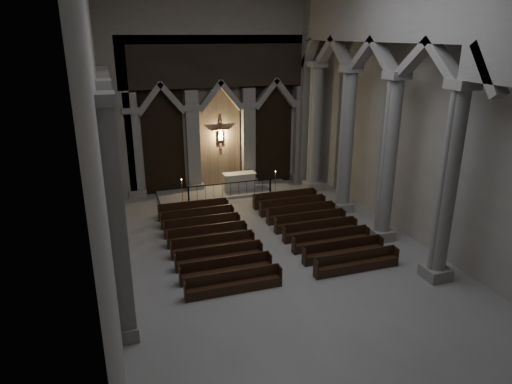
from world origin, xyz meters
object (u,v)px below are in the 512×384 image
altar (239,181)px  pews (264,235)px  candle_stand_left (183,198)px  candle_stand_right (275,188)px  altar_rail (230,188)px  worshipper (262,206)px

altar → pews: bearing=-96.9°
candle_stand_left → candle_stand_right: 5.89m
altar_rail → pews: size_ratio=0.57×
candle_stand_left → pews: bearing=-63.4°
candle_stand_left → pews: size_ratio=0.18×
candle_stand_right → pews: (-2.89, -6.21, -0.13)m
candle_stand_left → worshipper: (3.96, -2.80, 0.09)m
candle_stand_right → pews: bearing=-114.9°
altar_rail → pews: (-0.00, -6.32, -0.40)m
altar → candle_stand_left: bearing=-159.2°
candle_stand_left → worshipper: candle_stand_left is taller
candle_stand_right → altar_rail: bearing=177.8°
pews → candle_stand_left: bearing=116.6°
candle_stand_right → pews: candle_stand_right is taller
altar_rail → worshipper: bearing=-73.0°
worshipper → altar_rail: bearing=85.7°
pews → worshipper: 3.33m
candle_stand_left → pews: (3.00, -5.98, -0.16)m
altar → pews: (-0.90, -7.47, -0.39)m
altar → altar_rail: altar is taller
altar → candle_stand_right: size_ratio=1.36×
worshipper → candle_stand_right: bearing=36.2°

